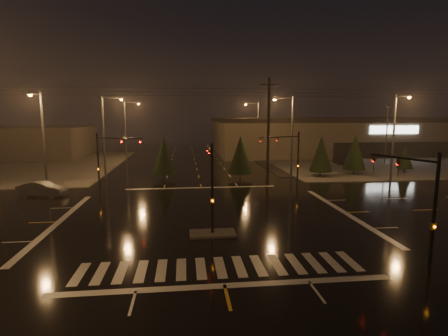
{
  "coord_description": "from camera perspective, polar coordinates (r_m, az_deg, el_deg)",
  "views": [
    {
      "loc": [
        -1.73,
        -25.94,
        7.78
      ],
      "look_at": [
        1.81,
        5.21,
        3.0
      ],
      "focal_mm": 28.0,
      "sensor_mm": 36.0,
      "label": 1
    }
  ],
  "objects": [
    {
      "name": "median_island",
      "position": [
        23.32,
        -1.89,
        -10.63
      ],
      "size": [
        3.0,
        1.6,
        0.15
      ],
      "primitive_type": "cube",
      "color": "#413F3A",
      "rests_on": "ground"
    },
    {
      "name": "commercial_block",
      "position": [
        75.81,
        -32.56,
        3.55
      ],
      "size": [
        30.0,
        18.0,
        5.6
      ],
      "primitive_type": "cube",
      "color": "#423B3A",
      "rests_on": "ground"
    },
    {
      "name": "conifer_0",
      "position": [
        45.68,
        15.57,
        2.27
      ],
      "size": [
        2.87,
        2.87,
        5.19
      ],
      "color": "black",
      "rests_on": "ground"
    },
    {
      "name": "car_crossing",
      "position": [
        37.95,
        -27.57,
        -3.03
      ],
      "size": [
        4.66,
        2.31,
        1.47
      ],
      "primitive_type": "imported",
      "rotation": [
        0.0,
        0.0,
        1.39
      ],
      "color": "#55595C",
      "rests_on": "ground"
    },
    {
      "name": "signal_mast_nw",
      "position": [
        37.12,
        -18.53,
        2.05
      ],
      "size": [
        4.84,
        1.86,
        6.0
      ],
      "color": "black",
      "rests_on": "ground"
    },
    {
      "name": "conifer_1",
      "position": [
        48.54,
        20.59,
        2.45
      ],
      "size": [
        2.93,
        2.93,
        5.27
      ],
      "color": "black",
      "rests_on": "ground"
    },
    {
      "name": "streetlight_2",
      "position": [
        60.71,
        -15.54,
        6.49
      ],
      "size": [
        2.77,
        0.32,
        10.0
      ],
      "color": "#38383A",
      "rests_on": "ground"
    },
    {
      "name": "parking_lot",
      "position": [
        65.71,
        27.57,
        0.92
      ],
      "size": [
        50.0,
        24.0,
        0.08
      ],
      "primitive_type": "cube",
      "color": "black",
      "rests_on": "ground"
    },
    {
      "name": "conifer_2",
      "position": [
        52.57,
        27.5,
        1.67
      ],
      "size": [
        2.01,
        2.01,
        3.84
      ],
      "color": "black",
      "rests_on": "ground"
    },
    {
      "name": "stop_bar_near",
      "position": [
        16.93,
        0.11,
        -18.67
      ],
      "size": [
        16.0,
        0.5,
        0.01
      ],
      "primitive_type": "cube",
      "color": "beige",
      "rests_on": "ground"
    },
    {
      "name": "stop_bar_far",
      "position": [
        37.79,
        -3.72,
        -3.22
      ],
      "size": [
        16.0,
        0.5,
        0.01
      ],
      "primitive_type": "cube",
      "color": "beige",
      "rests_on": "ground"
    },
    {
      "name": "streetlight_5",
      "position": [
        39.82,
        -27.58,
        4.85
      ],
      "size": [
        0.32,
        2.77,
        10.0
      ],
      "color": "#38383A",
      "rests_on": "ground"
    },
    {
      "name": "conifer_3",
      "position": [
        42.67,
        -9.79,
        2.02
      ],
      "size": [
        2.86,
        2.86,
        5.17
      ],
      "color": "black",
      "rests_on": "ground"
    },
    {
      "name": "car_parked",
      "position": [
        58.37,
        18.49,
        1.25
      ],
      "size": [
        2.08,
        4.24,
        1.39
      ],
      "primitive_type": "imported",
      "rotation": [
        0.0,
        0.0,
        -0.11
      ],
      "color": "black",
      "rests_on": "ground"
    },
    {
      "name": "ground",
      "position": [
        27.13,
        -2.58,
        -8.0
      ],
      "size": [
        140.0,
        140.0,
        0.0
      ],
      "primitive_type": "plane",
      "color": "black",
      "rests_on": "ground"
    },
    {
      "name": "retail_building",
      "position": [
        80.86,
        20.64,
        5.32
      ],
      "size": [
        60.2,
        28.3,
        7.2
      ],
      "color": "brown",
      "rests_on": "ground"
    },
    {
      "name": "conifer_4",
      "position": [
        42.53,
        2.7,
        2.24
      ],
      "size": [
        2.97,
        2.97,
        5.35
      ],
      "color": "black",
      "rests_on": "ground"
    },
    {
      "name": "signal_mast_median",
      "position": [
        23.28,
        -2.12,
        -1.3
      ],
      "size": [
        0.25,
        4.59,
        6.0
      ],
      "color": "black",
      "rests_on": "ground"
    },
    {
      "name": "signal_mast_se",
      "position": [
        20.53,
        29.39,
        -3.9
      ],
      "size": [
        1.55,
        3.87,
        6.0
      ],
      "color": "black",
      "rests_on": "ground"
    },
    {
      "name": "streetlight_3",
      "position": [
        43.93,
        10.69,
        5.94
      ],
      "size": [
        2.77,
        0.32,
        10.0
      ],
      "color": "#38383A",
      "rests_on": "ground"
    },
    {
      "name": "streetlight_4",
      "position": [
        63.3,
        5.34,
        6.84
      ],
      "size": [
        2.77,
        0.32,
        10.0
      ],
      "color": "#38383A",
      "rests_on": "ground"
    },
    {
      "name": "signal_mast_ne",
      "position": [
        37.99,
        10.76,
        2.49
      ],
      "size": [
        4.84,
        1.86,
        6.0
      ],
      "color": "black",
      "rests_on": "ground"
    },
    {
      "name": "utility_pole_1",
      "position": [
        41.14,
        7.25,
        6.3
      ],
      "size": [
        2.2,
        0.32,
        12.0
      ],
      "color": "black",
      "rests_on": "ground"
    },
    {
      "name": "streetlight_6",
      "position": [
        44.1,
        26.2,
        5.22
      ],
      "size": [
        0.32,
        2.77,
        10.0
      ],
      "color": "#38383A",
      "rests_on": "ground"
    },
    {
      "name": "streetlight_1",
      "position": [
        44.99,
        -18.7,
        5.7
      ],
      "size": [
        2.77,
        0.32,
        10.0
      ],
      "color": "#38383A",
      "rests_on": "ground"
    },
    {
      "name": "crosswalk",
      "position": [
        18.72,
        -0.62,
        -15.87
      ],
      "size": [
        15.0,
        2.6,
        0.01
      ],
      "primitive_type": "cube",
      "color": "beige",
      "rests_on": "ground"
    },
    {
      "name": "sidewalk_ne",
      "position": [
        64.77,
        22.92,
        1.14
      ],
      "size": [
        36.0,
        36.0,
        0.12
      ],
      "primitive_type": "cube",
      "color": "#413F3A",
      "rests_on": "ground"
    }
  ]
}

